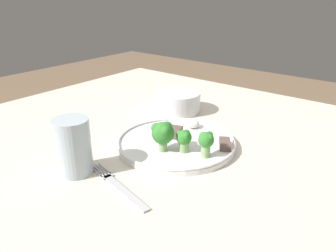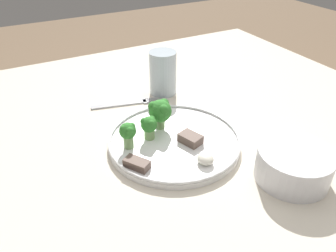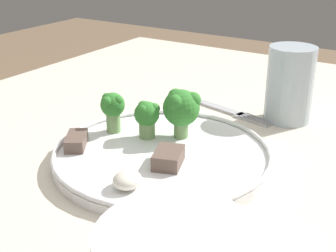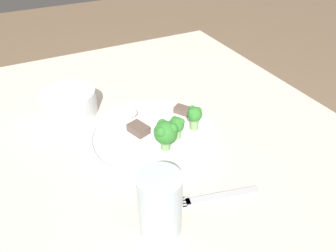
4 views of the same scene
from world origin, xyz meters
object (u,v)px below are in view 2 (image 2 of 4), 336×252
fork (129,103)px  cream_bowl (293,166)px  drinking_glass (162,75)px  dinner_plate (174,141)px

fork → cream_bowl: 0.44m
fork → drinking_glass: 0.12m
dinner_plate → cream_bowl: bearing=36.0°
cream_bowl → drinking_glass: drinking_glass is taller
drinking_glass → dinner_plate: bearing=-21.1°
dinner_plate → cream_bowl: (0.20, 0.14, 0.02)m
dinner_plate → fork: bearing=-174.8°
dinner_plate → fork: dinner_plate is taller
fork → drinking_glass: drinking_glass is taller
fork → drinking_glass: bearing=98.4°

